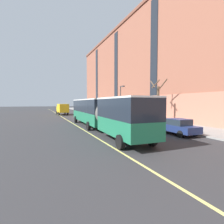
% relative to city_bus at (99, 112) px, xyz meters
% --- Properties ---
extents(ground_plane, '(260.00, 260.00, 0.00)m').
position_rel_city_bus_xyz_m(ground_plane, '(0.36, -0.84, -2.07)').
color(ground_plane, '#303033').
extents(sidewalk, '(5.63, 160.00, 0.15)m').
position_rel_city_bus_xyz_m(sidewalk, '(10.15, 2.16, -1.99)').
color(sidewalk, gray).
rests_on(sidewalk, ground).
extents(apartment_facade, '(15.20, 110.00, 23.18)m').
position_rel_city_bus_xyz_m(apartment_facade, '(18.94, -0.84, 9.50)').
color(apartment_facade, '#935642').
rests_on(apartment_facade, ground).
extents(city_bus, '(3.20, 20.18, 3.56)m').
position_rel_city_bus_xyz_m(city_bus, '(0.00, 0.00, 0.00)').
color(city_bus, '#1E704C').
rests_on(city_bus, ground).
extents(parked_car_navy_0, '(2.02, 4.45, 1.56)m').
position_rel_city_bus_xyz_m(parked_car_navy_0, '(6.07, -5.85, -1.29)').
color(parked_car_navy_0, navy).
rests_on(parked_car_navy_0, ground).
extents(parked_car_silver_2, '(1.95, 4.28, 1.56)m').
position_rel_city_bus_xyz_m(parked_car_silver_2, '(6.01, 8.00, -1.29)').
color(parked_car_silver_2, '#B7B7BC').
rests_on(parked_car_silver_2, ground).
extents(parked_car_green_3, '(2.01, 4.22, 1.56)m').
position_rel_city_bus_xyz_m(parked_car_green_3, '(6.09, 20.71, -1.29)').
color(parked_car_green_3, '#23603D').
rests_on(parked_car_green_3, ground).
extents(box_truck, '(2.48, 6.65, 2.75)m').
position_rel_city_bus_xyz_m(box_truck, '(-0.78, 26.26, -0.48)').
color(box_truck, gold).
rests_on(box_truck, ground).
extents(street_tree_mid_block, '(2.09, 2.03, 6.41)m').
position_rel_city_bus_xyz_m(street_tree_mid_block, '(9.61, 1.81, 1.28)').
color(street_tree_mid_block, brown).
rests_on(street_tree_mid_block, sidewalk).
extents(street_lamp, '(0.36, 1.48, 6.07)m').
position_rel_city_bus_xyz_m(street_lamp, '(7.93, 10.56, 1.87)').
color(street_lamp, '#2D2D30').
rests_on(street_lamp, sidewalk).
extents(lane_centerline, '(0.16, 140.00, 0.01)m').
position_rel_city_bus_xyz_m(lane_centerline, '(-1.70, 2.16, -2.06)').
color(lane_centerline, '#E0D66B').
rests_on(lane_centerline, ground).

